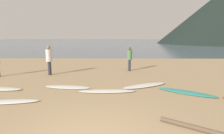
# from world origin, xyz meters

# --- Properties ---
(ground_plane) EXTENTS (120.00, 120.00, 0.20)m
(ground_plane) POSITION_xyz_m (0.00, 10.00, -0.10)
(ground_plane) COLOR tan
(ground_plane) RESTS_ON ground
(ocean_water) EXTENTS (140.00, 100.00, 0.01)m
(ocean_water) POSITION_xyz_m (0.00, 65.40, 0.00)
(ocean_water) COLOR slate
(ocean_water) RESTS_ON ground
(headland_hill) EXTENTS (36.87, 36.87, 15.72)m
(headland_hill) POSITION_xyz_m (31.79, 52.57, 7.86)
(headland_hill) COLOR black
(headland_hill) RESTS_ON ground
(surfboard_1) EXTENTS (1.98, 0.68, 0.09)m
(surfboard_1) POSITION_xyz_m (-4.51, 4.00, 0.05)
(surfboard_1) COLOR silver
(surfboard_1) RESTS_ON ground
(surfboard_2) EXTENTS (2.48, 0.80, 0.08)m
(surfboard_2) POSITION_xyz_m (-3.39, 2.41, 0.04)
(surfboard_2) COLOR white
(surfboard_2) RESTS_ON ground
(surfboard_3) EXTENTS (2.18, 0.78, 0.07)m
(surfboard_3) POSITION_xyz_m (-1.62, 4.38, 0.03)
(surfboard_3) COLOR white
(surfboard_3) RESTS_ON ground
(surfboard_4) EXTENTS (2.43, 0.62, 0.08)m
(surfboard_4) POSITION_xyz_m (0.23, 3.78, 0.04)
(surfboard_4) COLOR silver
(surfboard_4) RESTS_ON ground
(surfboard_5) EXTENTS (2.34, 1.55, 0.10)m
(surfboard_5) POSITION_xyz_m (1.98, 4.69, 0.05)
(surfboard_5) COLOR silver
(surfboard_5) RESTS_ON ground
(surfboard_6) EXTENTS (2.27, 1.74, 0.07)m
(surfboard_6) POSITION_xyz_m (3.57, 3.72, 0.03)
(surfboard_6) COLOR teal
(surfboard_6) RESTS_ON ground
(person_1) EXTENTS (0.36, 0.36, 1.79)m
(person_1) POSITION_xyz_m (-3.43, 7.14, 1.06)
(person_1) COLOR #2D2D38
(person_1) RESTS_ON ground
(person_2) EXTENTS (0.33, 0.33, 1.63)m
(person_2) POSITION_xyz_m (1.51, 8.55, 0.96)
(person_2) COLOR #2D2D38
(person_2) RESTS_ON ground
(driftwood_log) EXTENTS (1.48, 1.03, 0.13)m
(driftwood_log) POSITION_xyz_m (2.59, 0.69, 0.06)
(driftwood_log) COLOR brown
(driftwood_log) RESTS_ON ground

